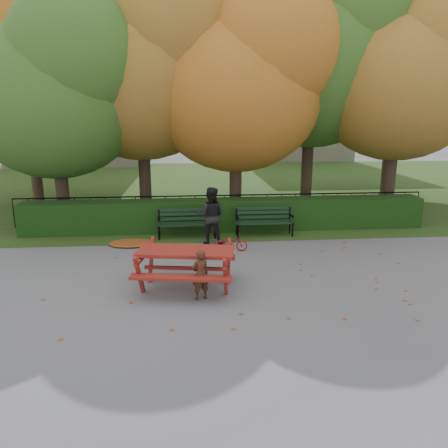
{
  "coord_description": "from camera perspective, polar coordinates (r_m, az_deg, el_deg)",
  "views": [
    {
      "loc": [
        -1.39,
        -9.37,
        3.68
      ],
      "look_at": [
        -0.39,
        1.27,
        1.0
      ],
      "focal_mm": 35.0,
      "sensor_mm": 36.0,
      "label": 1
    }
  ],
  "objects": [
    {
      "name": "tree_e",
      "position": [
        17.14,
        23.28,
        17.69
      ],
      "size": [
        6.09,
        5.8,
        8.16
      ],
      "color": "#31231B",
      "rests_on": "ground"
    },
    {
      "name": "hedge",
      "position": [
        14.29,
        0.32,
        1.22
      ],
      "size": [
        13.0,
        0.9,
        1.0
      ],
      "primitive_type": "cube",
      "color": "black",
      "rests_on": "ground"
    },
    {
      "name": "tree_a",
      "position": [
        15.44,
        -20.5,
        16.35
      ],
      "size": [
        5.88,
        5.6,
        7.48
      ],
      "color": "#31231B",
      "rests_on": "ground"
    },
    {
      "name": "tree_f",
      "position": [
        19.57,
        -23.78,
        18.85
      ],
      "size": [
        6.93,
        6.6,
        9.19
      ],
      "color": "#31231B",
      "rests_on": "ground"
    },
    {
      "name": "tree_b",
      "position": [
        16.24,
        -9.68,
        19.98
      ],
      "size": [
        6.72,
        6.4,
        8.79
      ],
      "color": "#31231B",
      "rests_on": "ground"
    },
    {
      "name": "adult",
      "position": [
        12.61,
        -1.73,
        1.06
      ],
      "size": [
        0.94,
        0.81,
        1.68
      ],
      "primitive_type": "imported",
      "rotation": [
        0.0,
        0.0,
        2.9
      ],
      "color": "black",
      "rests_on": "ground"
    },
    {
      "name": "tree_c",
      "position": [
        15.53,
        3.0,
        18.29
      ],
      "size": [
        6.3,
        6.0,
        8.0
      ],
      "color": "#31231B",
      "rests_on": "ground"
    },
    {
      "name": "grass_strip",
      "position": [
        23.69,
        -1.98,
        5.15
      ],
      "size": [
        90.0,
        90.0,
        0.0
      ],
      "primitive_type": "plane",
      "color": "#243B17",
      "rests_on": "ground"
    },
    {
      "name": "bicycle",
      "position": [
        12.08,
        0.92,
        -2.47
      ],
      "size": [
        0.93,
        0.4,
        0.48
      ],
      "primitive_type": "imported",
      "rotation": [
        0.0,
        0.0,
        1.48
      ],
      "color": "maroon",
      "rests_on": "ground"
    },
    {
      "name": "ground",
      "position": [
        10.16,
        2.86,
        -7.17
      ],
      "size": [
        90.0,
        90.0,
        0.0
      ],
      "primitive_type": "plane",
      "color": "slate",
      "rests_on": "ground"
    },
    {
      "name": "tree_g",
      "position": [
        21.52,
        22.58,
        17.57
      ],
      "size": [
        6.3,
        6.0,
        8.55
      ],
      "color": "#31231B",
      "rests_on": "ground"
    },
    {
      "name": "building_left",
      "position": [
        36.38,
        -18.54,
        19.42
      ],
      "size": [
        10.0,
        7.0,
        15.0
      ],
      "primitive_type": "cube",
      "color": "#C0B395",
      "rests_on": "ground"
    },
    {
      "name": "tree_d",
      "position": [
        17.56,
        13.01,
        21.27
      ],
      "size": [
        7.14,
        6.8,
        9.58
      ],
      "color": "#31231B",
      "rests_on": "ground"
    },
    {
      "name": "leaf_scatter",
      "position": [
        10.43,
        2.63,
        -6.55
      ],
      "size": [
        9.0,
        5.7,
        0.01
      ],
      "primitive_type": null,
      "color": "brown",
      "rests_on": "ground"
    },
    {
      "name": "bench_right",
      "position": [
        13.67,
        5.24,
        0.66
      ],
      "size": [
        1.8,
        0.57,
        0.88
      ],
      "color": "black",
      "rests_on": "ground"
    },
    {
      "name": "picnic_table",
      "position": [
        9.44,
        -5.0,
        -4.48
      ],
      "size": [
        2.31,
        1.98,
        1.0
      ],
      "rotation": [
        0.0,
        0.0,
        -0.17
      ],
      "color": "maroon",
      "rests_on": "ground"
    },
    {
      "name": "building_right",
      "position": [
        38.6,
        9.1,
        17.35
      ],
      "size": [
        9.0,
        6.0,
        12.0
      ],
      "primitive_type": "cube",
      "color": "#C0B395",
      "rests_on": "ground"
    },
    {
      "name": "iron_fence",
      "position": [
        15.06,
        0.01,
        2.03
      ],
      "size": [
        14.0,
        0.04,
        1.02
      ],
      "color": "black",
      "rests_on": "ground"
    },
    {
      "name": "leaf_pile",
      "position": [
        13.03,
        -12.01,
        -2.43
      ],
      "size": [
        1.47,
        1.14,
        0.09
      ],
      "primitive_type": "ellipsoid",
      "rotation": [
        0.0,
        0.0,
        0.19
      ],
      "color": "brown",
      "rests_on": "ground"
    },
    {
      "name": "child",
      "position": [
        8.91,
        -3.11,
        -6.64
      ],
      "size": [
        0.46,
        0.39,
        1.06
      ],
      "primitive_type": "imported",
      "rotation": [
        0.0,
        0.0,
        3.56
      ],
      "color": "#432415",
      "rests_on": "ground"
    },
    {
      "name": "bench_left",
      "position": [
        13.44,
        -4.87,
        0.43
      ],
      "size": [
        1.8,
        0.57,
        0.88
      ],
      "color": "black",
      "rests_on": "ground"
    }
  ]
}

